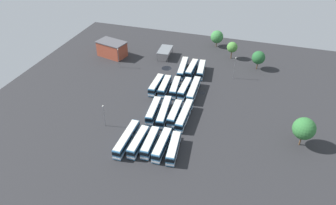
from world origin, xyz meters
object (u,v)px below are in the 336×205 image
Objects in this scene: bus_row0_slot2 at (183,68)px; bus_row0_slot4 at (201,70)px; bus_row3_slot1 at (138,142)px; lamp_post_by_building at (104,115)px; bus_row2_slot3 at (175,113)px; bus_row1_slot4 at (194,90)px; bus_row2_slot1 at (154,111)px; bus_row2_slot4 at (185,115)px; bus_row3_slot0 at (127,139)px; tree_south_edge at (258,58)px; bus_row3_slot2 at (150,143)px; lamp_post_near_entrance at (235,67)px; tree_west_edge at (304,129)px; bus_row1_slot0 at (156,85)px; bus_row0_slot3 at (192,69)px; depot_building at (112,49)px; lamp_post_far_corner at (118,57)px; bus_row1_slot2 at (175,87)px; bus_row2_slot2 at (164,112)px; tree_east_edge at (217,37)px; bus_row1_slot3 at (185,89)px; bus_row1_slot1 at (165,86)px; maintenance_shelter at (165,50)px; bus_row3_slot4 at (174,148)px; tree_northeast at (232,47)px; bus_row3_slot3 at (162,145)px.

bus_row0_slot4 is (-0.84, 7.39, -0.00)m from bus_row0_slot2.
lamp_post_by_building is at bearing -113.08° from bus_row3_slot1.
bus_row1_slot4 is at bearing 171.28° from bus_row2_slot3.
bus_row2_slot1 is 0.84× the size of bus_row2_slot4.
bus_row3_slot0 is 1.90× the size of tree_south_edge.
bus_row2_slot4 is at bearing 159.29° from bus_row3_slot2.
tree_west_edge reaches higher than lamp_post_near_entrance.
bus_row1_slot0 is (15.58, -5.91, -0.00)m from bus_row0_slot2.
tree_west_edge is (32.06, 40.85, 4.23)m from bus_row0_slot3.
bus_row2_slot4 is 1.59× the size of tree_west_edge.
bus_row3_slot2 is 0.82× the size of depot_building.
lamp_post_far_corner is at bearing -111.33° from tree_west_edge.
bus_row0_slot4 and bus_row1_slot2 have the same top height.
tree_west_edge is at bearing 51.87° from bus_row0_slot3.
bus_row2_slot2 is 1.95× the size of tree_east_edge.
bus_row2_slot1 is at bearing 16.30° from bus_row1_slot0.
bus_row0_slot3 is 47.72m from bus_row3_slot0.
depot_building is at bearing -115.08° from tree_west_edge.
bus_row3_slot0 is (32.06, -12.22, 0.00)m from bus_row1_slot4.
bus_row2_slot4 is (30.43, 9.02, 0.00)m from bus_row0_slot2.
bus_row1_slot3 is at bearing 164.50° from bus_row3_slot0.
bus_row0_slot4 is 15.52m from bus_row1_slot4.
tree_west_edge is (36.69, 78.38, 2.74)m from depot_building.
bus_row3_slot2 is (30.62, 5.68, -0.00)m from bus_row1_slot1.
bus_row2_slot1 is 1.39× the size of lamp_post_near_entrance.
bus_row2_slot3 is (31.28, -1.65, -0.00)m from bus_row0_slot4.
bus_row1_slot4 is at bearing 16.69° from bus_row0_slot3.
bus_row0_slot4 is 0.82× the size of bus_row3_slot0.
maintenance_shelter is at bearing -162.19° from bus_row2_slot2.
bus_row1_slot0 is at bearing -176.61° from bus_row3_slot0.
bus_row2_slot1 and bus_row2_slot2 have the same top height.
bus_row1_slot1 is at bearing -169.49° from bus_row3_slot2.
lamp_post_far_corner is (-42.39, -36.65, 2.66)m from bus_row3_slot4.
tree_south_edge is at bearing 145.40° from bus_row2_slot1.
tree_south_edge reaches higher than bus_row1_slot2.
bus_row2_slot4 is 49.70m from tree_northeast.
bus_row3_slot0 is 1.19× the size of bus_row3_slot3.
bus_row1_slot1 and bus_row1_slot4 have the same top height.
bus_row3_slot4 is at bearing 84.96° from bus_row3_slot3.
tree_south_edge reaches higher than bus_row3_slot4.
lamp_post_by_building is at bearing -27.15° from bus_row0_slot4.
tree_west_edge is (31.69, 44.49, 4.23)m from bus_row0_slot2.
bus_row3_slot0 is (46.72, -4.06, 0.00)m from bus_row0_slot2.
bus_row3_slot3 is 3.57m from bus_row3_slot4.
lamp_post_by_building is (-5.01, -20.71, 2.40)m from bus_row3_slot3.
tree_west_edge is (1.26, 35.48, 4.23)m from bus_row2_slot4.
bus_row1_slot2 is 1.49× the size of tree_south_edge.
lamp_post_by_building reaches higher than bus_row0_slot2.
bus_row3_slot3 is at bearing 22.34° from bus_row1_slot0.
bus_row3_slot4 is at bearing 1.38° from tree_east_edge.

